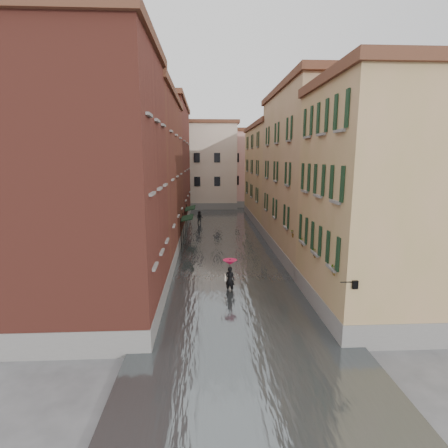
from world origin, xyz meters
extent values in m
plane|color=#515153|center=(0.00, 0.00, 0.00)|extent=(120.00, 120.00, 0.00)
cube|color=#4E5456|center=(0.00, 13.00, 0.10)|extent=(10.00, 60.00, 0.20)
cube|color=brown|center=(-7.00, -2.00, 6.50)|extent=(6.00, 8.00, 13.00)
cube|color=brown|center=(-7.00, 9.00, 6.25)|extent=(6.00, 14.00, 12.50)
cube|color=brown|center=(-7.00, 24.00, 7.00)|extent=(6.00, 16.00, 14.00)
cube|color=#A18D53|center=(7.00, -2.00, 5.75)|extent=(6.00, 8.00, 11.50)
cube|color=tan|center=(7.00, 9.00, 6.50)|extent=(6.00, 14.00, 13.00)
cube|color=#A18D53|center=(7.00, 24.00, 5.75)|extent=(6.00, 16.00, 11.50)
cube|color=beige|center=(-3.00, 38.00, 6.50)|extent=(12.00, 9.00, 13.00)
cube|color=#C9958D|center=(6.00, 40.00, 6.00)|extent=(10.00, 9.00, 12.00)
cube|color=black|center=(-3.45, 12.88, 2.55)|extent=(1.09, 2.84, 0.31)
cylinder|color=black|center=(-3.95, 11.46, 1.40)|extent=(0.06, 0.06, 2.80)
cylinder|color=black|center=(-3.95, 14.31, 1.40)|extent=(0.06, 0.06, 2.80)
cube|color=black|center=(-3.45, 19.08, 2.55)|extent=(1.09, 3.12, 0.31)
cylinder|color=black|center=(-3.95, 17.52, 1.40)|extent=(0.06, 0.06, 2.80)
cylinder|color=black|center=(-3.95, 20.64, 1.40)|extent=(0.06, 0.06, 2.80)
cylinder|color=black|center=(4.05, -6.00, 3.10)|extent=(0.60, 0.05, 0.05)
cube|color=black|center=(4.35, -6.00, 3.00)|extent=(0.22, 0.22, 0.35)
cube|color=beige|center=(4.35, -6.00, 3.00)|extent=(0.14, 0.14, 0.24)
cube|color=maroon|center=(4.12, -4.61, 3.15)|extent=(0.22, 0.85, 0.18)
imported|color=#265926|center=(4.12, -4.61, 3.57)|extent=(0.59, 0.51, 0.66)
cube|color=maroon|center=(4.12, -1.83, 3.15)|extent=(0.22, 0.85, 0.18)
imported|color=#265926|center=(4.12, -1.83, 3.57)|extent=(0.59, 0.51, 0.66)
cube|color=maroon|center=(4.12, 0.56, 3.15)|extent=(0.22, 0.85, 0.18)
imported|color=#265926|center=(4.12, 0.56, 3.57)|extent=(0.59, 0.51, 0.66)
cube|color=maroon|center=(4.12, 2.86, 3.15)|extent=(0.22, 0.85, 0.18)
imported|color=#265926|center=(4.12, 2.86, 3.57)|extent=(0.59, 0.51, 0.66)
imported|color=black|center=(-0.29, 0.80, 0.82)|extent=(0.70, 0.59, 1.63)
cube|color=beige|center=(-0.57, 0.85, 0.95)|extent=(0.08, 0.30, 0.38)
cylinder|color=black|center=(-0.29, 0.80, 1.35)|extent=(0.02, 0.02, 1.00)
cone|color=#CA0D3D|center=(-0.29, 0.80, 1.92)|extent=(0.88, 0.88, 0.28)
imported|color=black|center=(-2.48, 22.29, 0.85)|extent=(0.91, 0.76, 1.69)
camera|label=1|loc=(-1.66, -19.21, 8.10)|focal=28.00mm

